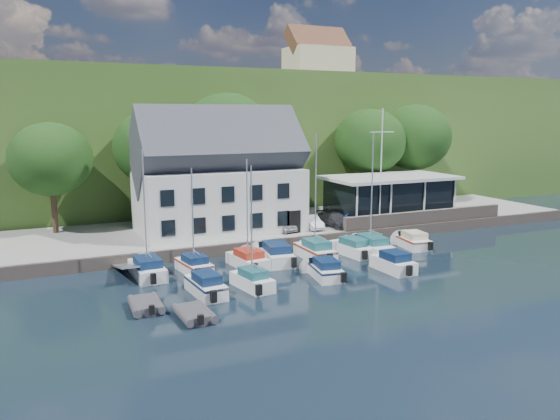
{
  "coord_description": "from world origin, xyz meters",
  "views": [
    {
      "loc": [
        -21.89,
        -29.48,
        11.24
      ],
      "look_at": [
        -4.41,
        9.0,
        3.83
      ],
      "focal_mm": 35.0,
      "sensor_mm": 36.0,
      "label": 1
    }
  ],
  "objects_px": {
    "flagpole": "(381,167)",
    "boat_r2_3": "(393,261)",
    "dinghy_1": "(194,312)",
    "car_blue": "(357,218)",
    "boat_r2_2": "(325,268)",
    "boat_r2_1": "(252,225)",
    "car_silver": "(280,224)",
    "car_dgrey": "(335,219)",
    "boat_r1_0": "(145,214)",
    "dinghy_0": "(146,304)",
    "car_white": "(311,222)",
    "boat_r1_5": "(352,246)",
    "boat_r1_7": "(413,239)",
    "boat_r1_4": "(316,199)",
    "boat_r2_0": "(206,283)",
    "boat_r1_2": "(247,212)",
    "harbor_building": "(218,182)",
    "boat_r1_1": "(193,216)",
    "boat_r1_6": "(372,196)",
    "boat_r1_3": "(275,252)",
    "club_pavilion": "(389,196)"
  },
  "relations": [
    {
      "from": "dinghy_1",
      "to": "car_blue",
      "type": "bearing_deg",
      "value": 33.82
    },
    {
      "from": "harbor_building",
      "to": "car_dgrey",
      "type": "distance_m",
      "value": 11.31
    },
    {
      "from": "boat_r1_0",
      "to": "dinghy_0",
      "type": "xyz_separation_m",
      "value": [
        -1.36,
        -6.53,
        -4.09
      ]
    },
    {
      "from": "boat_r1_3",
      "to": "boat_r2_2",
      "type": "bearing_deg",
      "value": -66.28
    },
    {
      "from": "boat_r2_3",
      "to": "car_dgrey",
      "type": "bearing_deg",
      "value": 79.27
    },
    {
      "from": "boat_r1_2",
      "to": "car_white",
      "type": "bearing_deg",
      "value": 28.62
    },
    {
      "from": "boat_r2_0",
      "to": "boat_r1_2",
      "type": "bearing_deg",
      "value": 41.75
    },
    {
      "from": "boat_r1_2",
      "to": "boat_r2_1",
      "type": "distance_m",
      "value": 5.17
    },
    {
      "from": "club_pavilion",
      "to": "boat_r1_6",
      "type": "bearing_deg",
      "value": -132.37
    },
    {
      "from": "dinghy_0",
      "to": "dinghy_1",
      "type": "relative_size",
      "value": 1.0
    },
    {
      "from": "car_blue",
      "to": "boat_r1_4",
      "type": "xyz_separation_m",
      "value": [
        -7.71,
        -6.02,
        3.14
      ]
    },
    {
      "from": "car_silver",
      "to": "car_dgrey",
      "type": "relative_size",
      "value": 0.86
    },
    {
      "from": "harbor_building",
      "to": "boat_r1_0",
      "type": "height_order",
      "value": "harbor_building"
    },
    {
      "from": "car_white",
      "to": "boat_r1_0",
      "type": "relative_size",
      "value": 0.41
    },
    {
      "from": "boat_r2_0",
      "to": "boat_r2_2",
      "type": "relative_size",
      "value": 1.06
    },
    {
      "from": "boat_r1_7",
      "to": "boat_r2_0",
      "type": "height_order",
      "value": "boat_r2_0"
    },
    {
      "from": "boat_r1_2",
      "to": "boat_r1_7",
      "type": "xyz_separation_m",
      "value": [
        15.02,
        -0.22,
        -3.48
      ]
    },
    {
      "from": "car_silver",
      "to": "car_dgrey",
      "type": "bearing_deg",
      "value": -14.16
    },
    {
      "from": "car_white",
      "to": "boat_r1_2",
      "type": "relative_size",
      "value": 0.43
    },
    {
      "from": "club_pavilion",
      "to": "dinghy_1",
      "type": "xyz_separation_m",
      "value": [
        -25.28,
        -17.16,
        -2.68
      ]
    },
    {
      "from": "boat_r1_5",
      "to": "boat_r2_2",
      "type": "relative_size",
      "value": 1.15
    },
    {
      "from": "boat_r1_1",
      "to": "boat_r1_6",
      "type": "xyz_separation_m",
      "value": [
        14.66,
        -0.6,
        0.62
      ]
    },
    {
      "from": "boat_r2_1",
      "to": "dinghy_0",
      "type": "xyz_separation_m",
      "value": [
        -7.11,
        -1.11,
        -3.87
      ]
    },
    {
      "from": "car_white",
      "to": "boat_r1_5",
      "type": "height_order",
      "value": "car_white"
    },
    {
      "from": "car_silver",
      "to": "boat_r1_0",
      "type": "xyz_separation_m",
      "value": [
        -12.97,
        -5.99,
        2.82
      ]
    },
    {
      "from": "car_dgrey",
      "to": "boat_r1_4",
      "type": "relative_size",
      "value": 0.46
    },
    {
      "from": "car_dgrey",
      "to": "boat_r1_5",
      "type": "bearing_deg",
      "value": -110.52
    },
    {
      "from": "harbor_building",
      "to": "boat_r1_1",
      "type": "relative_size",
      "value": 1.75
    },
    {
      "from": "boat_r1_7",
      "to": "flagpole",
      "type": "bearing_deg",
      "value": 93.33
    },
    {
      "from": "boat_r1_3",
      "to": "dinghy_1",
      "type": "relative_size",
      "value": 2.19
    },
    {
      "from": "car_silver",
      "to": "boat_r1_4",
      "type": "bearing_deg",
      "value": -100.46
    },
    {
      "from": "boat_r2_3",
      "to": "dinghy_1",
      "type": "relative_size",
      "value": 1.63
    },
    {
      "from": "boat_r2_2",
      "to": "boat_r2_1",
      "type": "bearing_deg",
      "value": -168.82
    },
    {
      "from": "boat_r1_2",
      "to": "boat_r1_6",
      "type": "relative_size",
      "value": 0.88
    },
    {
      "from": "boat_r1_4",
      "to": "boat_r1_7",
      "type": "distance_m",
      "value": 10.17
    },
    {
      "from": "boat_r2_1",
      "to": "car_silver",
      "type": "bearing_deg",
      "value": 48.34
    },
    {
      "from": "car_blue",
      "to": "boat_r2_1",
      "type": "height_order",
      "value": "boat_r2_1"
    },
    {
      "from": "car_dgrey",
      "to": "dinghy_1",
      "type": "relative_size",
      "value": 1.38
    },
    {
      "from": "boat_r1_7",
      "to": "boat_r1_5",
      "type": "bearing_deg",
      "value": -172.47
    },
    {
      "from": "boat_r2_2",
      "to": "boat_r1_3",
      "type": "bearing_deg",
      "value": 115.66
    },
    {
      "from": "boat_r1_4",
      "to": "dinghy_0",
      "type": "relative_size",
      "value": 3.03
    },
    {
      "from": "harbor_building",
      "to": "boat_r1_2",
      "type": "relative_size",
      "value": 1.72
    },
    {
      "from": "car_silver",
      "to": "boat_r1_5",
      "type": "distance_m",
      "value": 7.52
    },
    {
      "from": "flagpole",
      "to": "boat_r2_3",
      "type": "distance_m",
      "value": 13.76
    },
    {
      "from": "boat_r1_5",
      "to": "boat_r2_0",
      "type": "distance_m",
      "value": 14.58
    },
    {
      "from": "flagpole",
      "to": "boat_r2_3",
      "type": "bearing_deg",
      "value": -120.03
    },
    {
      "from": "boat_r1_4",
      "to": "boat_r1_0",
      "type": "bearing_deg",
      "value": 177.77
    },
    {
      "from": "car_white",
      "to": "boat_r1_1",
      "type": "relative_size",
      "value": 0.44
    },
    {
      "from": "flagpole",
      "to": "dinghy_1",
      "type": "xyz_separation_m",
      "value": [
        -22.02,
        -14.06,
        -6.04
      ]
    },
    {
      "from": "car_silver",
      "to": "boat_r2_3",
      "type": "xyz_separation_m",
      "value": [
        3.61,
        -11.9,
        -0.89
      ]
    }
  ]
}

